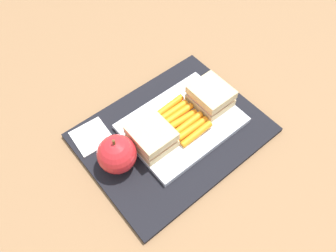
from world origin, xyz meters
TOP-DOWN VIEW (x-y plane):
  - ground_plane at (0.00, 0.00)m, footprint 2.40×2.40m
  - lunchbag_mat at (0.00, 0.00)m, footprint 0.36×0.28m
  - food_tray at (-0.03, 0.00)m, footprint 0.23×0.17m
  - sandwich_half_left at (-0.10, 0.00)m, footprint 0.07×0.08m
  - sandwich_half_right at (0.05, 0.00)m, footprint 0.07×0.08m
  - carrot_sticks_bundle at (-0.03, -0.00)m, footprint 0.08×0.10m
  - apple at (0.13, -0.01)m, footprint 0.07×0.07m
  - paper_napkin at (0.14, -0.09)m, footprint 0.07×0.07m

SIDE VIEW (x-z plane):
  - ground_plane at x=0.00m, z-range 0.00..0.00m
  - lunchbag_mat at x=0.00m, z-range 0.00..0.01m
  - paper_napkin at x=0.14m, z-range 0.01..0.01m
  - food_tray at x=-0.03m, z-range 0.01..0.02m
  - carrot_sticks_bundle at x=-0.03m, z-range 0.02..0.04m
  - sandwich_half_left at x=-0.10m, z-range 0.02..0.07m
  - sandwich_half_right at x=0.05m, z-range 0.02..0.07m
  - apple at x=0.13m, z-range 0.00..0.09m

